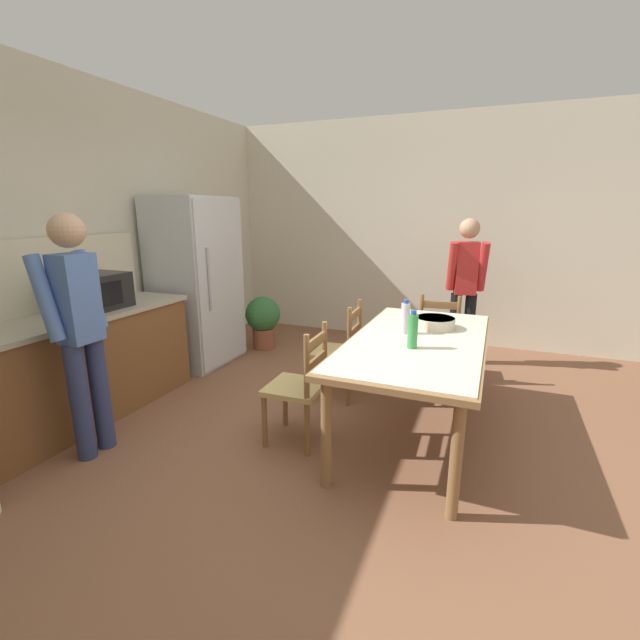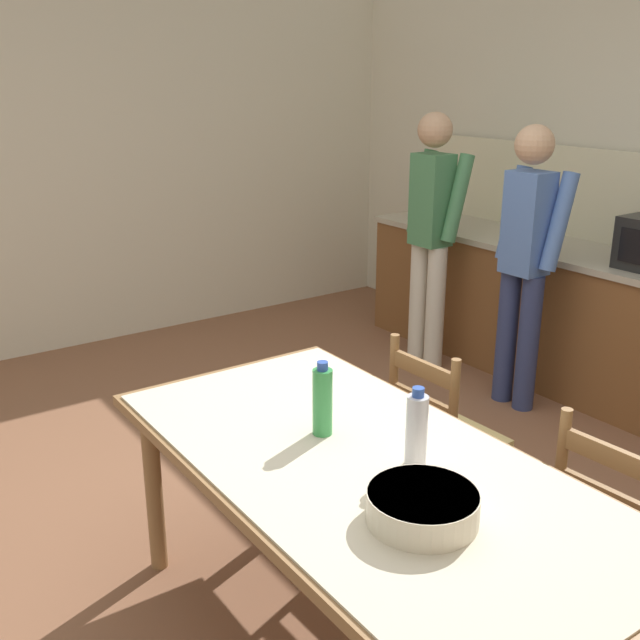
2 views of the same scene
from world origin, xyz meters
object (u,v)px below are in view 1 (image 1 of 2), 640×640
microwave (95,292)px  bottle_off_centre (405,318)px  serving_bowl (435,322)px  potted_plant (263,319)px  refrigerator (197,282)px  bottle_near_centre (413,331)px  person_by_table (465,284)px  person_at_counter (79,325)px  chair_side_far_right (340,351)px  dining_table (417,348)px  chair_side_far_left (300,387)px  chair_head_end (438,337)px

microwave → bottle_off_centre: bearing=-75.4°
serving_bowl → potted_plant: 2.56m
refrigerator → serving_bowl: size_ratio=5.84×
bottle_near_centre → person_by_table: (2.09, -0.21, 0.01)m
person_by_table → microwave: bearing=-61.4°
bottle_off_centre → person_at_counter: (-1.24, 1.99, 0.05)m
microwave → chair_side_far_right: bearing=-61.4°
chair_side_far_right → potted_plant: (1.03, 1.40, -0.06)m
refrigerator → chair_side_far_right: (-0.31, -1.83, -0.49)m
bottle_near_centre → serving_bowl: bottle_near_centre is taller
serving_bowl → dining_table: bearing=167.7°
person_by_table → potted_plant: person_by_table is taller
bottle_off_centre → chair_side_far_left: 0.97m
serving_bowl → potted_plant: (1.13, 2.26, -0.45)m
chair_side_far_right → microwave: bearing=-64.2°
chair_head_end → potted_plant: chair_head_end is taller
serving_bowl → chair_side_far_right: size_ratio=0.35×
bottle_near_centre → chair_head_end: bearing=-0.6°
refrigerator → microwave: 1.32m
chair_side_far_left → potted_plant: 2.38m
microwave → person_at_counter: size_ratio=0.29×
bottle_off_centre → chair_side_far_left: bearing=129.2°
dining_table → person_by_table: person_by_table is taller
chair_head_end → serving_bowl: bearing=88.9°
refrigerator → dining_table: (-0.77, -2.61, -0.23)m
dining_table → bottle_off_centre: 0.26m
refrigerator → bottle_off_centre: 2.57m
refrigerator → dining_table: size_ratio=0.93×
potted_plant → person_at_counter: bearing=-178.5°
bottle_near_centre → person_by_table: size_ratio=0.16×
refrigerator → person_by_table: refrigerator is taller
microwave → chair_side_far_right: (1.01, -1.85, -0.61)m
chair_side_far_left → person_by_table: size_ratio=0.55×
chair_side_far_right → potted_plant: size_ratio=1.36×
refrigerator → bottle_off_centre: refrigerator is taller
bottle_near_centre → chair_side_far_left: 0.93m
microwave → bottle_near_centre: size_ratio=1.85×
dining_table → chair_side_far_right: 0.94m
person_by_table → chair_side_far_right: bearing=-47.0°
bottle_near_centre → bottle_off_centre: size_ratio=1.00×
microwave → serving_bowl: (0.90, -2.70, -0.22)m
chair_side_far_right → chair_side_far_left: bearing=-3.3°
chair_head_end → person_at_counter: 3.27m
microwave → bottle_off_centre: size_ratio=1.85×
refrigerator → chair_head_end: size_ratio=2.05×
bottle_off_centre → person_by_table: size_ratio=0.16×
potted_plant → microwave: bearing=167.6°
serving_bowl → chair_side_far_left: bearing=132.5°
dining_table → serving_bowl: (0.35, -0.08, 0.13)m
microwave → dining_table: (0.55, -2.63, -0.35)m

